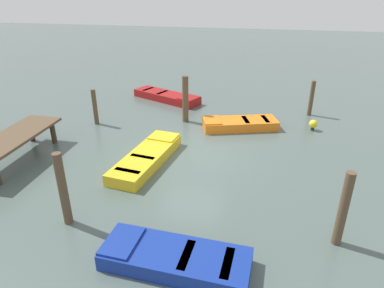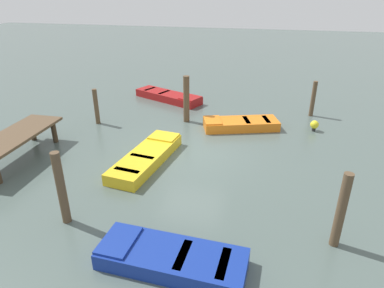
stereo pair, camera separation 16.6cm
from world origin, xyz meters
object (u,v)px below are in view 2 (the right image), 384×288
at_px(rowboat_yellow, 147,157).
at_px(marker_buoy, 314,125).
at_px(dock_segment, 14,139).
at_px(mooring_piling_far_right, 186,99).
at_px(rowboat_red, 169,96).
at_px(rowboat_orange, 240,124).
at_px(mooring_piling_near_left, 96,107).
at_px(rowboat_blue, 171,258).
at_px(mooring_piling_mid_right, 61,188).
at_px(mooring_piling_near_right, 341,211).
at_px(mooring_piling_far_left, 313,99).

xyz_separation_m(rowboat_yellow, marker_buoy, (4.35, -6.14, 0.07)).
relative_size(dock_segment, mooring_piling_far_right, 1.90).
distance_m(rowboat_red, mooring_piling_far_right, 3.45).
bearing_deg(rowboat_yellow, rowboat_orange, -28.87).
height_order(mooring_piling_near_left, marker_buoy, mooring_piling_near_left).
bearing_deg(rowboat_blue, dock_segment, -25.56).
height_order(dock_segment, rowboat_orange, dock_segment).
distance_m(mooring_piling_mid_right, marker_buoy, 10.75).
height_order(rowboat_orange, mooring_piling_near_left, mooring_piling_near_left).
xyz_separation_m(dock_segment, mooring_piling_near_right, (-2.25, -10.65, 0.20)).
distance_m(rowboat_orange, mooring_piling_mid_right, 8.61).
height_order(rowboat_red, rowboat_orange, same).
bearing_deg(dock_segment, rowboat_yellow, -81.18).
relative_size(rowboat_yellow, marker_buoy, 8.15).
xyz_separation_m(rowboat_yellow, mooring_piling_mid_right, (-3.67, 0.98, 0.83)).
distance_m(rowboat_red, mooring_piling_mid_right, 10.83).
height_order(dock_segment, marker_buoy, dock_segment).
distance_m(rowboat_orange, mooring_piling_near_left, 6.53).
height_order(rowboat_orange, marker_buoy, marker_buoy).
height_order(rowboat_orange, mooring_piling_mid_right, mooring_piling_mid_right).
bearing_deg(rowboat_red, rowboat_yellow, -55.32).
xyz_separation_m(dock_segment, mooring_piling_near_left, (3.89, -1.22, 0.00)).
bearing_deg(rowboat_orange, marker_buoy, 169.78).
xyz_separation_m(rowboat_red, rowboat_orange, (-3.19, -4.23, 0.00)).
height_order(dock_segment, rowboat_blue, dock_segment).
bearing_deg(mooring_piling_far_left, mooring_piling_near_left, 108.38).
distance_m(mooring_piling_far_right, marker_buoy, 5.75).
bearing_deg(marker_buoy, rowboat_orange, 97.49).
bearing_deg(marker_buoy, mooring_piling_mid_right, 138.41).
height_order(rowboat_yellow, marker_buoy, marker_buoy).
xyz_separation_m(rowboat_orange, mooring_piling_near_right, (-6.97, -2.98, 0.79)).
bearing_deg(rowboat_red, rowboat_blue, -48.84).
xyz_separation_m(mooring_piling_mid_right, marker_buoy, (8.02, -7.12, -0.76)).
xyz_separation_m(dock_segment, mooring_piling_mid_right, (-2.89, -3.72, 0.24)).
height_order(mooring_piling_far_left, mooring_piling_near_left, mooring_piling_far_left).
xyz_separation_m(mooring_piling_far_left, mooring_piling_mid_right, (-9.98, 7.16, 0.19)).
relative_size(mooring_piling_mid_right, marker_buoy, 4.35).
distance_m(dock_segment, mooring_piling_near_left, 4.07).
height_order(rowboat_yellow, mooring_piling_near_right, mooring_piling_near_right).
relative_size(mooring_piling_far_left, mooring_piling_far_right, 0.80).
bearing_deg(mooring_piling_far_right, marker_buoy, -88.91).
distance_m(dock_segment, mooring_piling_far_right, 7.19).
relative_size(rowboat_blue, mooring_piling_near_left, 2.11).
distance_m(mooring_piling_far_left, mooring_piling_far_right, 6.10).
bearing_deg(rowboat_blue, rowboat_yellow, -60.95).
height_order(dock_segment, mooring_piling_near_right, mooring_piling_near_right).
distance_m(mooring_piling_far_right, mooring_piling_near_left, 4.09).
distance_m(mooring_piling_mid_right, mooring_piling_near_left, 7.22).
height_order(rowboat_yellow, mooring_piling_far_left, mooring_piling_far_left).
height_order(rowboat_orange, mooring_piling_far_left, mooring_piling_far_left).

